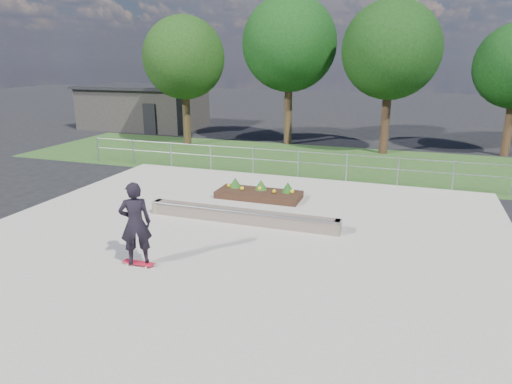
# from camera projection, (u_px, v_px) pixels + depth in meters

# --- Properties ---
(ground) EXTENTS (120.00, 120.00, 0.00)m
(ground) POSITION_uv_depth(u_px,v_px,m) (231.00, 245.00, 12.40)
(ground) COLOR black
(ground) RESTS_ON ground
(grass_verge) EXTENTS (30.00, 8.00, 0.02)m
(grass_verge) POSITION_uv_depth(u_px,v_px,m) (315.00, 161.00, 22.36)
(grass_verge) COLOR #284A1D
(grass_verge) RESTS_ON ground
(concrete_slab) EXTENTS (15.00, 15.00, 0.06)m
(concrete_slab) POSITION_uv_depth(u_px,v_px,m) (231.00, 244.00, 12.39)
(concrete_slab) COLOR #ABA498
(concrete_slab) RESTS_ON ground
(fence) EXTENTS (20.06, 0.06, 1.20)m
(fence) POSITION_uv_depth(u_px,v_px,m) (298.00, 161.00, 18.98)
(fence) COLOR #999DA2
(fence) RESTS_ON ground
(building) EXTENTS (8.40, 5.40, 3.00)m
(building) POSITION_uv_depth(u_px,v_px,m) (144.00, 106.00, 32.65)
(building) COLOR #292725
(building) RESTS_ON ground
(tree_far_left) EXTENTS (4.55, 4.55, 7.15)m
(tree_far_left) POSITION_uv_depth(u_px,v_px,m) (184.00, 58.00, 25.30)
(tree_far_left) COLOR #2E2112
(tree_far_left) RESTS_ON ground
(tree_mid_left) EXTENTS (5.25, 5.25, 8.25)m
(tree_mid_left) POSITION_uv_depth(u_px,v_px,m) (289.00, 44.00, 25.18)
(tree_mid_left) COLOR #312113
(tree_mid_left) RESTS_ON ground
(tree_mid_right) EXTENTS (4.90, 4.90, 7.70)m
(tree_mid_right) POSITION_uv_depth(u_px,v_px,m) (391.00, 50.00, 22.66)
(tree_mid_right) COLOR black
(tree_mid_right) RESTS_ON ground
(grind_ledge) EXTENTS (6.00, 0.44, 0.43)m
(grind_ledge) POSITION_uv_depth(u_px,v_px,m) (242.00, 216.00, 13.85)
(grind_ledge) COLOR brown
(grind_ledge) RESTS_ON concrete_slab
(planter_bed) EXTENTS (3.00, 1.20, 0.61)m
(planter_bed) POSITION_uv_depth(u_px,v_px,m) (259.00, 193.00, 16.31)
(planter_bed) COLOR black
(planter_bed) RESTS_ON concrete_slab
(skateboarder) EXTENTS (0.88, 0.79, 2.10)m
(skateboarder) POSITION_uv_depth(u_px,v_px,m) (135.00, 223.00, 10.72)
(skateboarder) COLOR silver
(skateboarder) RESTS_ON concrete_slab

